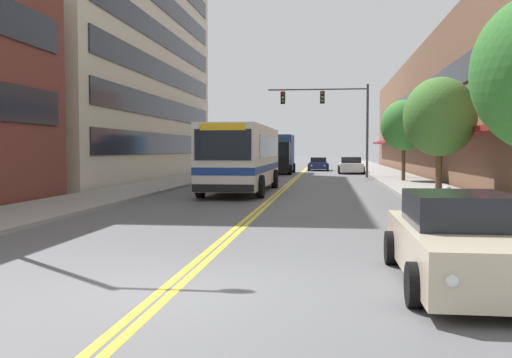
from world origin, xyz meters
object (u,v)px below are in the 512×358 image
object	(u,v)px
car_navy_moving_lead	(318,164)
street_tree_right_far	(404,126)
street_tree_right_mid	(440,117)
car_champagne_parked_right_foreground	(461,242)
traffic_signal_mast	(333,111)
city_bus	(243,155)
car_white_parked_right_mid	(351,166)
car_black_parked_left_near	(226,172)
box_truck	(278,154)
fire_hydrant	(447,200)

from	to	relation	value
car_navy_moving_lead	street_tree_right_far	xyz separation A→B (m)	(5.67, -19.95, 2.98)
street_tree_right_mid	car_navy_moving_lead	bearing A→B (deg)	99.86
car_champagne_parked_right_foreground	traffic_signal_mast	world-z (taller)	traffic_signal_mast
traffic_signal_mast	street_tree_right_mid	world-z (taller)	traffic_signal_mast
street_tree_right_far	traffic_signal_mast	bearing A→B (deg)	124.38
city_bus	street_tree_right_mid	distance (m)	9.51
car_white_parked_right_mid	car_black_parked_left_near	bearing A→B (deg)	-124.00
car_white_parked_right_mid	car_navy_moving_lead	world-z (taller)	car_white_parked_right_mid
car_black_parked_left_near	car_champagne_parked_right_foreground	world-z (taller)	car_champagne_parked_right_foreground
city_bus	traffic_signal_mast	distance (m)	16.20
car_black_parked_left_near	city_bus	bearing A→B (deg)	-74.66
city_bus	car_navy_moving_lead	size ratio (longest dim) A/B	2.40
box_truck	fire_hydrant	size ratio (longest dim) A/B	7.77
car_champagne_parked_right_foreground	box_truck	bearing A→B (deg)	99.14
box_truck	fire_hydrant	world-z (taller)	box_truck
street_tree_right_mid	box_truck	bearing A→B (deg)	110.01
box_truck	street_tree_right_mid	size ratio (longest dim) A/B	1.34
box_truck	car_navy_moving_lead	bearing A→B (deg)	65.27
box_truck	traffic_signal_mast	distance (m)	8.46
traffic_signal_mast	car_champagne_parked_right_foreground	bearing A→B (deg)	-87.10
fire_hydrant	traffic_signal_mast	bearing A→B (deg)	97.37
city_bus	fire_hydrant	world-z (taller)	city_bus
car_black_parked_left_near	street_tree_right_mid	bearing A→B (deg)	-47.94
car_champagne_parked_right_foreground	fire_hydrant	world-z (taller)	car_champagne_parked_right_foreground
car_champagne_parked_right_foreground	city_bus	bearing A→B (deg)	108.50
city_bus	fire_hydrant	size ratio (longest dim) A/B	12.53
car_black_parked_left_near	traffic_signal_mast	world-z (taller)	traffic_signal_mast
car_navy_moving_lead	car_black_parked_left_near	bearing A→B (deg)	-106.50
car_navy_moving_lead	fire_hydrant	world-z (taller)	car_navy_moving_lead
street_tree_right_mid	fire_hydrant	world-z (taller)	street_tree_right_mid
traffic_signal_mast	fire_hydrant	distance (m)	25.74
city_bus	car_navy_moving_lead	distance (m)	29.02
street_tree_right_mid	street_tree_right_far	size ratio (longest dim) A/B	0.98
city_bus	traffic_signal_mast	xyz separation A→B (m)	(4.54, 15.22, 3.17)
street_tree_right_far	city_bus	bearing A→B (deg)	-135.03
car_navy_moving_lead	street_tree_right_far	size ratio (longest dim) A/B	0.89
car_white_parked_right_mid	car_navy_moving_lead	xyz separation A→B (m)	(-2.91, 6.62, -0.06)
street_tree_right_mid	city_bus	bearing A→B (deg)	159.72
car_white_parked_right_mid	city_bus	bearing A→B (deg)	-105.42
city_bus	car_champagne_parked_right_foreground	xyz separation A→B (m)	(6.26, -18.70, -1.16)
city_bus	fire_hydrant	distance (m)	12.68
car_black_parked_left_near	street_tree_right_far	distance (m)	11.84
car_navy_moving_lead	street_tree_right_mid	bearing A→B (deg)	-80.14
traffic_signal_mast	box_truck	bearing A→B (deg)	127.38
car_white_parked_right_mid	traffic_signal_mast	distance (m)	8.35
fire_hydrant	street_tree_right_mid	bearing A→B (deg)	81.52
street_tree_right_far	car_navy_moving_lead	bearing A→B (deg)	105.87
car_champagne_parked_right_foreground	car_white_parked_right_mid	xyz separation A→B (m)	(-0.13, 40.90, 0.02)
city_bus	box_truck	distance (m)	21.42
city_bus	car_white_parked_right_mid	distance (m)	23.05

